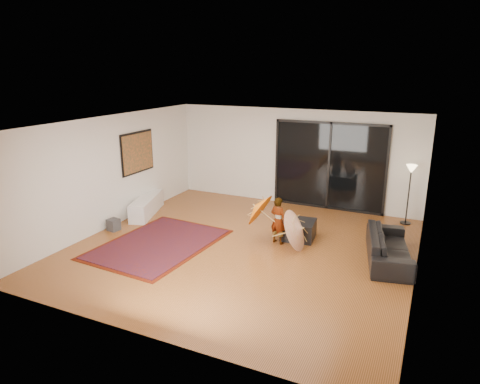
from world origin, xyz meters
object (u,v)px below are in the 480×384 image
Objects in this scene: sofa at (389,247)px; child at (278,220)px; media_console at (147,206)px; ottoman at (298,230)px.

sofa is 1.91× the size of child.
media_console reaches higher than ottoman.
child is (3.85, -0.38, 0.30)m from media_console.
media_console is at bearing -178.91° from ottoman.
child is at bearing 80.94° from sofa.
media_console is 6.21m from sofa.
sofa is (6.20, -0.29, 0.06)m from media_console.
media_console is 4.18m from ottoman.
ottoman is at bearing -109.83° from child.
child reaches higher than sofa.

